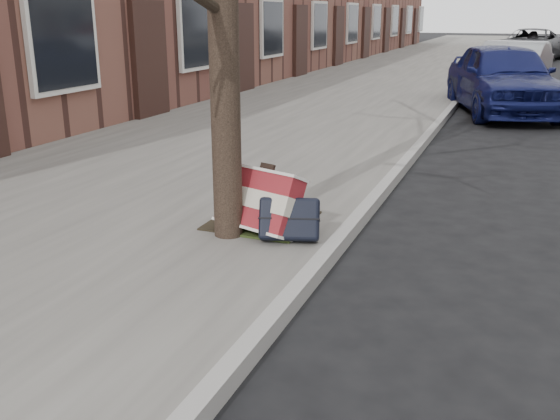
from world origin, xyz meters
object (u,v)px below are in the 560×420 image
at_px(suitcase_navy, 289,218).
at_px(car_near_front, 503,78).
at_px(suitcase_red, 259,201).
at_px(car_near_mid, 511,70).

height_order(suitcase_navy, car_near_front, car_near_front).
bearing_deg(suitcase_red, car_near_front, 98.20).
bearing_deg(suitcase_red, car_near_mid, 100.16).
distance_m(suitcase_navy, car_near_mid, 11.08).
xyz_separation_m(suitcase_red, car_near_mid, (1.64, 10.89, 0.23)).
bearing_deg(suitcase_navy, car_near_front, 64.53).
relative_size(suitcase_red, car_near_mid, 0.19).
height_order(suitcase_navy, car_near_mid, car_near_mid).
distance_m(suitcase_navy, car_near_front, 8.60).
xyz_separation_m(suitcase_red, car_near_front, (1.56, 8.40, 0.29)).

